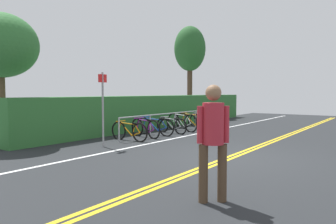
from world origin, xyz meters
TOP-DOWN VIEW (x-y plane):
  - ground_plane at (0.00, 0.00)m, footprint 35.25×12.13m
  - centre_line_yellow_inner at (0.00, -0.08)m, footprint 31.73×0.10m
  - centre_line_yellow_outer at (0.00, 0.08)m, footprint 31.73×0.10m
  - bike_lane_stripe_white at (0.00, 3.07)m, footprint 31.73×0.12m
  - bike_rack at (3.56, 4.10)m, footprint 6.73×0.05m
  - bicycle_0 at (0.68, 4.06)m, footprint 0.46×1.63m
  - bicycle_1 at (1.60, 4.10)m, footprint 0.55×1.66m
  - bicycle_2 at (2.33, 4.22)m, footprint 0.46×1.80m
  - bicycle_3 at (3.16, 4.02)m, footprint 0.46×1.65m
  - bicycle_4 at (4.04, 4.08)m, footprint 0.56×1.79m
  - bicycle_5 at (4.77, 3.99)m, footprint 0.46×1.83m
  - bicycle_6 at (5.55, 3.95)m, footprint 0.69×1.66m
  - bicycle_7 at (6.32, 4.07)m, footprint 0.51×1.70m
  - pedestrian at (-3.31, -1.19)m, footprint 0.36×0.38m
  - sign_post_near at (-0.76, 3.81)m, footprint 0.36×0.07m
  - hedge_backdrop at (5.06, 5.95)m, footprint 15.68×1.01m
  - tree_near_left at (-2.11, 7.01)m, footprint 2.36×2.36m
  - tree_mid at (11.05, 7.97)m, footprint 2.07×2.07m

SIDE VIEW (x-z plane):
  - ground_plane at x=0.00m, z-range -0.05..0.00m
  - centre_line_yellow_inner at x=0.00m, z-range 0.00..0.00m
  - centre_line_yellow_outer at x=0.00m, z-range 0.00..0.00m
  - bike_lane_stripe_white at x=0.00m, z-range 0.00..0.00m
  - bicycle_3 at x=3.16m, z-range -0.02..0.66m
  - bicycle_0 at x=0.68m, z-range -0.02..0.66m
  - bicycle_6 at x=5.55m, z-range -0.02..0.69m
  - bicycle_2 at x=2.33m, z-range -0.02..0.70m
  - bicycle_7 at x=6.32m, z-range -0.02..0.70m
  - bicycle_1 at x=1.60m, z-range -0.02..0.71m
  - bicycle_5 at x=4.77m, z-range -0.02..0.75m
  - bicycle_4 at x=4.04m, z-range -0.02..0.77m
  - bike_rack at x=3.56m, z-range 0.21..1.03m
  - hedge_backdrop at x=5.06m, z-range 0.00..1.48m
  - pedestrian at x=-3.31m, z-range 0.14..1.90m
  - sign_post_near at x=-0.76m, z-range 0.23..2.47m
  - tree_near_left at x=-2.11m, z-range 1.04..5.21m
  - tree_mid at x=11.05m, z-range 1.44..7.43m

